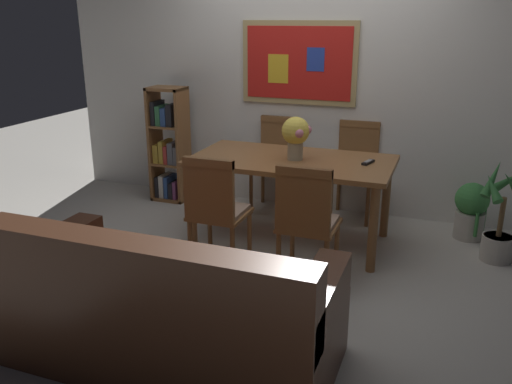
{
  "coord_description": "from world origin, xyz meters",
  "views": [
    {
      "loc": [
        1.3,
        -3.67,
        1.84
      ],
      "look_at": [
        0.05,
        -0.29,
        0.65
      ],
      "focal_mm": 37.37,
      "sensor_mm": 36.0,
      "label": 1
    }
  ],
  "objects_px": {
    "bookshelf": "(169,148)",
    "potted_ivy": "(471,209)",
    "flower_vase": "(296,134)",
    "dining_chair_far_right": "(356,162)",
    "dining_table": "(291,169)",
    "dining_chair_far_left": "(276,156)",
    "potted_palm": "(501,221)",
    "dining_chair_near_left": "(215,205)",
    "leather_couch": "(167,314)",
    "tv_remote": "(368,162)",
    "dining_chair_near_right": "(307,216)"
  },
  "relations": [
    {
      "from": "dining_chair_near_right",
      "to": "potted_palm",
      "type": "height_order",
      "value": "dining_chair_near_right"
    },
    {
      "from": "flower_vase",
      "to": "dining_chair_far_left",
      "type": "bearing_deg",
      "value": 118.7
    },
    {
      "from": "dining_chair_far_right",
      "to": "potted_ivy",
      "type": "height_order",
      "value": "dining_chair_far_right"
    },
    {
      "from": "bookshelf",
      "to": "leather_couch",
      "type": "bearing_deg",
      "value": -61.22
    },
    {
      "from": "dining_chair_near_right",
      "to": "tv_remote",
      "type": "distance_m",
      "value": 0.9
    },
    {
      "from": "dining_chair_near_right",
      "to": "bookshelf",
      "type": "relative_size",
      "value": 0.77
    },
    {
      "from": "flower_vase",
      "to": "dining_chair_near_right",
      "type": "bearing_deg",
      "value": -67.84
    },
    {
      "from": "potted_palm",
      "to": "flower_vase",
      "type": "bearing_deg",
      "value": -172.99
    },
    {
      "from": "dining_chair_near_left",
      "to": "flower_vase",
      "type": "distance_m",
      "value": 0.94
    },
    {
      "from": "dining_chair_near_left",
      "to": "tv_remote",
      "type": "height_order",
      "value": "dining_chair_near_left"
    },
    {
      "from": "dining_table",
      "to": "dining_chair_near_right",
      "type": "height_order",
      "value": "dining_chair_near_right"
    },
    {
      "from": "dining_table",
      "to": "potted_palm",
      "type": "relative_size",
      "value": 2.08
    },
    {
      "from": "dining_chair_near_left",
      "to": "leather_couch",
      "type": "bearing_deg",
      "value": -79.06
    },
    {
      "from": "dining_table",
      "to": "dining_chair_far_left",
      "type": "relative_size",
      "value": 1.82
    },
    {
      "from": "dining_chair_far_left",
      "to": "dining_chair_near_left",
      "type": "xyz_separation_m",
      "value": [
        0.04,
        -1.53,
        0.0
      ]
    },
    {
      "from": "potted_ivy",
      "to": "potted_palm",
      "type": "distance_m",
      "value": 0.45
    },
    {
      "from": "dining_chair_far_left",
      "to": "dining_table",
      "type": "bearing_deg",
      "value": -62.97
    },
    {
      "from": "dining_table",
      "to": "bookshelf",
      "type": "xyz_separation_m",
      "value": [
        -1.5,
        0.61,
        -0.09
      ]
    },
    {
      "from": "dining_chair_far_right",
      "to": "potted_palm",
      "type": "distance_m",
      "value": 1.4
    },
    {
      "from": "dining_table",
      "to": "dining_chair_far_left",
      "type": "xyz_separation_m",
      "value": [
        -0.38,
        0.75,
        -0.1
      ]
    },
    {
      "from": "dining_table",
      "to": "tv_remote",
      "type": "height_order",
      "value": "tv_remote"
    },
    {
      "from": "dining_chair_far_left",
      "to": "bookshelf",
      "type": "bearing_deg",
      "value": -172.68
    },
    {
      "from": "potted_ivy",
      "to": "flower_vase",
      "type": "bearing_deg",
      "value": -157.31
    },
    {
      "from": "dining_table",
      "to": "potted_palm",
      "type": "height_order",
      "value": "potted_palm"
    },
    {
      "from": "bookshelf",
      "to": "dining_chair_far_right",
      "type": "bearing_deg",
      "value": 5.55
    },
    {
      "from": "potted_ivy",
      "to": "flower_vase",
      "type": "xyz_separation_m",
      "value": [
        -1.41,
        -0.59,
        0.68
      ]
    },
    {
      "from": "leather_couch",
      "to": "potted_ivy",
      "type": "distance_m",
      "value": 2.93
    },
    {
      "from": "leather_couch",
      "to": "tv_remote",
      "type": "distance_m",
      "value": 2.14
    },
    {
      "from": "leather_couch",
      "to": "potted_palm",
      "type": "bearing_deg",
      "value": 49.44
    },
    {
      "from": "flower_vase",
      "to": "dining_chair_far_right",
      "type": "bearing_deg",
      "value": 65.54
    },
    {
      "from": "tv_remote",
      "to": "dining_chair_far_right",
      "type": "bearing_deg",
      "value": 106.62
    },
    {
      "from": "dining_chair_far_right",
      "to": "dining_chair_near_right",
      "type": "relative_size",
      "value": 1.0
    },
    {
      "from": "flower_vase",
      "to": "potted_ivy",
      "type": "bearing_deg",
      "value": 22.69
    },
    {
      "from": "flower_vase",
      "to": "dining_chair_near_left",
      "type": "bearing_deg",
      "value": -116.27
    },
    {
      "from": "potted_ivy",
      "to": "dining_chair_far_right",
      "type": "bearing_deg",
      "value": 168.49
    },
    {
      "from": "dining_chair_near_right",
      "to": "tv_remote",
      "type": "xyz_separation_m",
      "value": [
        0.28,
        0.83,
        0.2
      ]
    },
    {
      "from": "bookshelf",
      "to": "flower_vase",
      "type": "bearing_deg",
      "value": -21.94
    },
    {
      "from": "dining_table",
      "to": "potted_ivy",
      "type": "height_order",
      "value": "dining_table"
    },
    {
      "from": "leather_couch",
      "to": "potted_palm",
      "type": "distance_m",
      "value": 2.74
    },
    {
      "from": "dining_chair_near_left",
      "to": "bookshelf",
      "type": "distance_m",
      "value": 1.8
    },
    {
      "from": "dining_table",
      "to": "tv_remote",
      "type": "distance_m",
      "value": 0.63
    },
    {
      "from": "leather_couch",
      "to": "bookshelf",
      "type": "relative_size",
      "value": 1.53
    },
    {
      "from": "bookshelf",
      "to": "potted_palm",
      "type": "xyz_separation_m",
      "value": [
        3.15,
        -0.42,
        -0.22
      ]
    },
    {
      "from": "dining_chair_near_right",
      "to": "tv_remote",
      "type": "relative_size",
      "value": 5.62
    },
    {
      "from": "dining_chair_far_right",
      "to": "flower_vase",
      "type": "xyz_separation_m",
      "value": [
        -0.37,
        -0.8,
        0.4
      ]
    },
    {
      "from": "leather_couch",
      "to": "flower_vase",
      "type": "relative_size",
      "value": 5.12
    },
    {
      "from": "bookshelf",
      "to": "potted_ivy",
      "type": "height_order",
      "value": "bookshelf"
    },
    {
      "from": "dining_table",
      "to": "dining_chair_near_left",
      "type": "xyz_separation_m",
      "value": [
        -0.34,
        -0.78,
        -0.1
      ]
    },
    {
      "from": "dining_chair_near_left",
      "to": "flower_vase",
      "type": "xyz_separation_m",
      "value": [
        0.38,
        0.77,
        0.4
      ]
    },
    {
      "from": "dining_chair_near_right",
      "to": "flower_vase",
      "type": "relative_size",
      "value": 2.59
    }
  ]
}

